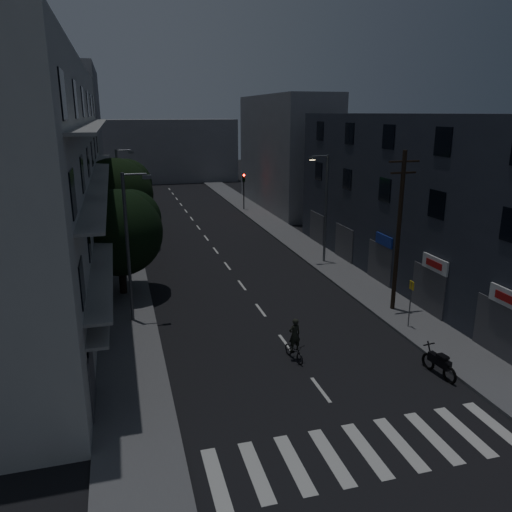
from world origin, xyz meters
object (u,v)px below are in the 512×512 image
cyclist (294,346)px  utility_pole (399,229)px  bus_stop_sign (411,296)px  motorcycle (439,364)px

cyclist → utility_pole: bearing=18.4°
bus_stop_sign → cyclist: (-6.97, -1.57, -1.20)m
utility_pole → bus_stop_sign: (-0.52, -2.49, -2.98)m
utility_pole → motorcycle: size_ratio=4.31×
bus_stop_sign → motorcycle: 5.01m
bus_stop_sign → cyclist: 7.25m
cyclist → bus_stop_sign: bearing=2.6°
utility_pole → motorcycle: 8.55m
utility_pole → cyclist: 9.50m
motorcycle → bus_stop_sign: bearing=66.2°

